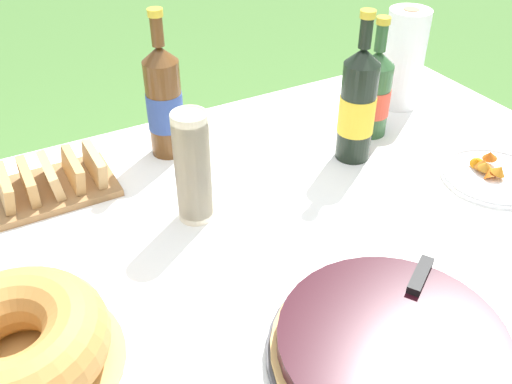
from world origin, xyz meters
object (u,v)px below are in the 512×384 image
(bundt_cake, at_px, (14,345))
(juice_bottle_red, at_px, (358,106))
(bread_board, at_px, (53,182))
(berry_tart, at_px, (391,349))
(snack_plate_near, at_px, (494,175))
(serving_knife, at_px, (400,320))
(paper_towel_roll, at_px, (403,59))
(cider_bottle_amber, at_px, (164,102))
(cider_bottle_green, at_px, (374,93))
(cup_stack, at_px, (193,168))

(bundt_cake, height_order, juice_bottle_red, juice_bottle_red)
(juice_bottle_red, relative_size, bread_board, 1.37)
(berry_tart, relative_size, snack_plate_near, 1.64)
(serving_knife, bearing_deg, paper_towel_roll, -162.61)
(serving_knife, distance_m, paper_towel_roll, 0.88)
(paper_towel_roll, bearing_deg, serving_knife, -130.44)
(serving_knife, relative_size, snack_plate_near, 1.40)
(bundt_cake, bearing_deg, snack_plate_near, 0.94)
(cider_bottle_amber, height_order, bread_board, cider_bottle_amber)
(berry_tart, height_order, snack_plate_near, berry_tart)
(cider_bottle_green, xyz_separation_m, snack_plate_near, (0.11, -0.31, -0.10))
(bundt_cake, distance_m, paper_towel_roll, 1.18)
(cup_stack, bearing_deg, bundt_cake, -150.80)
(juice_bottle_red, bearing_deg, paper_towel_roll, 30.49)
(berry_tart, bearing_deg, serving_knife, 32.17)
(berry_tart, xyz_separation_m, cider_bottle_amber, (-0.07, 0.75, 0.11))
(snack_plate_near, bearing_deg, berry_tart, -152.36)
(serving_knife, height_order, bread_board, bread_board)
(bundt_cake, distance_m, juice_bottle_red, 0.86)
(cider_bottle_green, relative_size, paper_towel_roll, 1.12)
(berry_tart, height_order, cider_bottle_amber, cider_bottle_amber)
(cup_stack, xyz_separation_m, juice_bottle_red, (0.43, 0.03, 0.02))
(bundt_cake, relative_size, juice_bottle_red, 0.89)
(snack_plate_near, xyz_separation_m, paper_towel_roll, (0.06, 0.40, 0.12))
(serving_knife, height_order, cider_bottle_amber, cider_bottle_amber)
(snack_plate_near, height_order, paper_towel_roll, paper_towel_roll)
(bundt_cake, relative_size, cider_bottle_green, 1.05)
(cup_stack, distance_m, paper_towel_roll, 0.73)
(cider_bottle_amber, xyz_separation_m, snack_plate_near, (0.60, -0.47, -0.12))
(cider_bottle_green, height_order, cider_bottle_amber, cider_bottle_amber)
(serving_knife, relative_size, paper_towel_roll, 1.23)
(bread_board, bearing_deg, berry_tart, -63.68)
(cider_bottle_amber, distance_m, juice_bottle_red, 0.45)
(cup_stack, relative_size, snack_plate_near, 1.02)
(berry_tart, height_order, bundt_cake, bundt_cake)
(cider_bottle_green, xyz_separation_m, paper_towel_roll, (0.17, 0.09, 0.02))
(berry_tart, xyz_separation_m, snack_plate_near, (0.54, 0.28, -0.02))
(berry_tart, distance_m, bundt_cake, 0.57)
(serving_knife, relative_size, juice_bottle_red, 0.93)
(cider_bottle_green, bearing_deg, cider_bottle_amber, 161.74)
(juice_bottle_red, height_order, snack_plate_near, juice_bottle_red)
(berry_tart, distance_m, paper_towel_roll, 0.91)
(serving_knife, distance_m, bread_board, 0.79)
(cider_bottle_amber, bearing_deg, juice_bottle_red, -31.73)
(cider_bottle_green, distance_m, bread_board, 0.79)
(paper_towel_roll, xyz_separation_m, bread_board, (-0.94, 0.03, -0.11))
(paper_towel_roll, bearing_deg, snack_plate_near, -97.87)
(berry_tart, xyz_separation_m, bundt_cake, (-0.51, 0.26, 0.03))
(serving_knife, height_order, bundt_cake, bundt_cake)
(cup_stack, xyz_separation_m, cider_bottle_green, (0.54, 0.11, -0.01))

